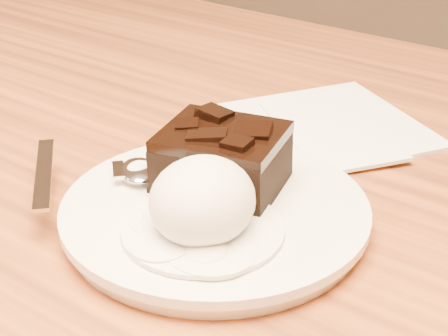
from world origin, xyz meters
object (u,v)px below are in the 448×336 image
Objects in this scene: plate at (215,215)px; spoon at (139,173)px; napkin at (325,124)px; ice_cream_scoop at (202,201)px; brownie at (222,163)px.

spoon is (-0.07, -0.00, 0.01)m from plate.
napkin is (0.05, 0.19, -0.02)m from spoon.
ice_cream_scoop reaches higher than plate.
brownie is (-0.01, 0.02, 0.03)m from plate.
ice_cream_scoop is 0.44× the size of spoon.
plate is 1.32× the size of napkin.
spoon is at bearing -176.92° from plate.
plate is 1.33× the size of spoon.
ice_cream_scoop reaches higher than spoon.
napkin is at bearing 29.43° from spoon.
ice_cream_scoop is (0.02, -0.05, 0.00)m from brownie.
napkin is (-0.02, 0.18, -0.01)m from plate.
brownie is 0.51× the size of spoon.
spoon reaches higher than plate.
brownie is at bearing 114.91° from plate.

